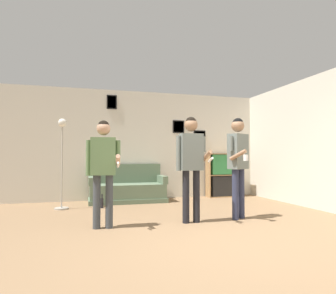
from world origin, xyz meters
TOP-DOWN VIEW (x-y plane):
  - ground_plane at (0.00, 0.00)m, footprint 20.00×20.00m
  - wall_back at (0.00, 4.28)m, footprint 7.87×0.08m
  - wall_right at (2.76, 2.12)m, footprint 0.06×6.65m
  - couch at (-0.75, 3.86)m, footprint 1.76×0.80m
  - bookshelf at (1.84, 4.06)m, footprint 0.94×0.30m
  - floor_lamp at (-2.16, 3.21)m, footprint 0.28×0.28m
  - person_player_foreground_left at (-1.45, 1.34)m, footprint 0.50×0.47m
  - person_player_foreground_center at (-0.07, 1.35)m, footprint 0.50×0.45m
  - person_watcher_holding_cup at (0.80, 1.41)m, footprint 0.45×0.56m
  - bottle_on_floor at (-1.37, 3.12)m, footprint 0.06×0.06m

SIDE VIEW (x-z plane):
  - ground_plane at x=0.00m, z-range 0.00..0.00m
  - bottle_on_floor at x=-1.37m, z-range -0.03..0.26m
  - couch at x=-0.75m, z-range -0.15..0.73m
  - bookshelf at x=1.84m, z-range 0.00..1.14m
  - person_player_foreground_left at x=-1.45m, z-range 0.17..1.76m
  - person_player_foreground_center at x=-0.07m, z-range 0.20..1.89m
  - person_watcher_holding_cup at x=0.80m, z-range 0.20..1.92m
  - floor_lamp at x=-2.16m, z-range 0.22..2.05m
  - wall_right at x=2.76m, z-range 0.00..2.70m
  - wall_back at x=0.00m, z-range 0.00..2.70m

